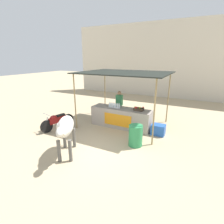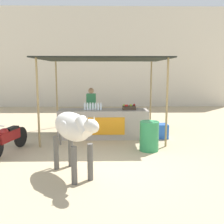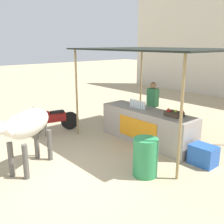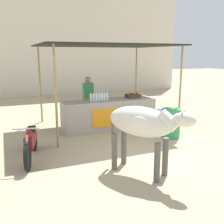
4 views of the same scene
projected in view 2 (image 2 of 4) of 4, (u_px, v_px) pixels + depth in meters
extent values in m
plane|color=tan|center=(102.00, 158.00, 6.82)|extent=(60.00, 60.00, 0.00)
cube|color=beige|center=(105.00, 58.00, 16.56)|extent=(16.00, 0.50, 6.16)
cube|color=#9E9389|center=(103.00, 124.00, 8.92)|extent=(3.00, 0.80, 0.96)
cube|color=orange|center=(103.00, 126.00, 8.52)|extent=(1.40, 0.02, 0.58)
cube|color=black|center=(103.00, 59.00, 8.88)|extent=(4.20, 3.20, 0.04)
cylinder|color=#997F51|center=(38.00, 103.00, 7.63)|extent=(0.06, 0.06, 2.65)
cylinder|color=#997F51|center=(167.00, 103.00, 7.70)|extent=(0.06, 0.06, 2.65)
cylinder|color=#997F51|center=(57.00, 94.00, 10.48)|extent=(0.06, 0.06, 2.65)
cylinder|color=#997F51|center=(151.00, 94.00, 10.54)|extent=(0.06, 0.06, 2.65)
cylinder|color=silver|center=(85.00, 107.00, 8.77)|extent=(0.07, 0.07, 0.22)
cylinder|color=white|center=(85.00, 103.00, 8.75)|extent=(0.04, 0.04, 0.03)
cylinder|color=silver|center=(87.00, 107.00, 8.77)|extent=(0.07, 0.07, 0.22)
cylinder|color=white|center=(87.00, 103.00, 8.75)|extent=(0.04, 0.04, 0.03)
cylinder|color=silver|center=(90.00, 107.00, 8.77)|extent=(0.07, 0.07, 0.22)
cylinder|color=white|center=(90.00, 103.00, 8.75)|extent=(0.04, 0.04, 0.03)
cylinder|color=silver|center=(93.00, 107.00, 8.77)|extent=(0.07, 0.07, 0.22)
cylinder|color=white|center=(93.00, 103.00, 8.76)|extent=(0.04, 0.04, 0.03)
cylinder|color=silver|center=(96.00, 107.00, 8.78)|extent=(0.07, 0.07, 0.22)
cylinder|color=white|center=(96.00, 103.00, 8.76)|extent=(0.04, 0.04, 0.03)
cylinder|color=silver|center=(98.00, 107.00, 8.78)|extent=(0.07, 0.07, 0.22)
cylinder|color=white|center=(98.00, 103.00, 8.76)|extent=(0.04, 0.04, 0.03)
cylinder|color=silver|center=(101.00, 107.00, 8.78)|extent=(0.07, 0.07, 0.22)
cylinder|color=white|center=(101.00, 103.00, 8.76)|extent=(0.04, 0.04, 0.03)
cube|color=#3F3326|center=(129.00, 108.00, 8.90)|extent=(0.44, 0.32, 0.12)
sphere|color=#B21E19|center=(134.00, 105.00, 8.99)|extent=(0.08, 0.08, 0.08)
sphere|color=#B21E19|center=(126.00, 106.00, 8.77)|extent=(0.08, 0.08, 0.08)
sphere|color=#8CB22D|center=(124.00, 105.00, 8.87)|extent=(0.08, 0.08, 0.08)
sphere|color=#8CB22D|center=(131.00, 105.00, 8.86)|extent=(0.08, 0.08, 0.08)
sphere|color=#B21E19|center=(125.00, 106.00, 8.79)|extent=(0.08, 0.08, 0.08)
sphere|color=#B21E19|center=(127.00, 106.00, 8.81)|extent=(0.08, 0.08, 0.08)
sphere|color=orange|center=(131.00, 105.00, 8.90)|extent=(0.08, 0.08, 0.08)
cylinder|color=#383842|center=(91.00, 121.00, 9.66)|extent=(0.22, 0.22, 0.88)
cube|color=#337F4C|center=(91.00, 101.00, 9.55)|extent=(0.34, 0.20, 0.56)
sphere|color=#A87A56|center=(91.00, 91.00, 9.49)|extent=(0.20, 0.20, 0.20)
cube|color=blue|center=(159.00, 131.00, 8.89)|extent=(0.60, 0.44, 0.48)
cylinder|color=#2D8C51|center=(149.00, 136.00, 7.45)|extent=(0.54, 0.54, 0.85)
ellipsoid|color=silver|center=(72.00, 126.00, 5.62)|extent=(1.18, 1.46, 0.60)
cylinder|color=#575551|center=(90.00, 162.00, 5.42)|extent=(0.12, 0.12, 0.78)
cylinder|color=#575551|center=(74.00, 165.00, 5.22)|extent=(0.12, 0.12, 0.78)
cylinder|color=#575551|center=(71.00, 150.00, 6.23)|extent=(0.12, 0.12, 0.78)
cylinder|color=#575551|center=(56.00, 153.00, 6.04)|extent=(0.12, 0.12, 0.78)
cylinder|color=silver|center=(84.00, 126.00, 5.11)|extent=(0.44, 0.51, 0.41)
ellipsoid|color=silver|center=(91.00, 126.00, 4.85)|extent=(0.42, 0.49, 0.26)
cone|color=beige|center=(94.00, 118.00, 4.89)|extent=(0.05, 0.05, 0.10)
cone|color=beige|center=(87.00, 119.00, 4.81)|extent=(0.05, 0.05, 0.10)
cylinder|color=#575551|center=(60.00, 132.00, 6.22)|extent=(0.06, 0.06, 0.60)
ellipsoid|color=silver|center=(64.00, 128.00, 5.42)|extent=(0.32, 0.43, 0.32)
cylinder|color=black|center=(21.00, 137.00, 7.86)|extent=(0.21, 0.60, 0.60)
cube|color=maroon|center=(9.00, 136.00, 7.25)|extent=(0.38, 0.92, 0.28)
ellipsoid|color=maroon|center=(3.00, 132.00, 7.01)|extent=(0.27, 0.40, 0.20)
cube|color=black|center=(12.00, 129.00, 7.40)|extent=(0.27, 0.47, 0.10)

